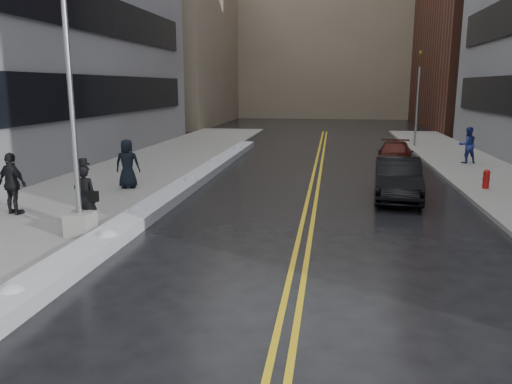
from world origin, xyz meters
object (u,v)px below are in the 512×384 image
at_px(pedestrian_d, 13,184).
at_px(pedestrian_east, 467,145).
at_px(traffic_signal, 418,95).
at_px(car_maroon, 395,155).
at_px(pedestrian_fedora, 85,198).
at_px(fire_hydrant, 486,178).
at_px(pedestrian_c, 127,164).
at_px(lamppost, 75,144).
at_px(car_black, 397,179).

relative_size(pedestrian_d, pedestrian_east, 1.04).
bearing_deg(pedestrian_east, traffic_signal, -90.79).
relative_size(traffic_signal, car_maroon, 1.42).
bearing_deg(pedestrian_fedora, fire_hydrant, -144.35).
bearing_deg(pedestrian_c, car_maroon, -154.80).
xyz_separation_m(pedestrian_d, pedestrian_east, (16.25, 12.86, -0.04)).
relative_size(lamppost, car_black, 1.72).
bearing_deg(pedestrian_fedora, pedestrian_d, -18.50).
bearing_deg(pedestrian_c, pedestrian_east, -159.62).
xyz_separation_m(traffic_signal, car_maroon, (-2.20, -8.25, -2.79)).
xyz_separation_m(pedestrian_east, car_black, (-4.40, -8.26, -0.33)).
height_order(traffic_signal, car_maroon, traffic_signal).
relative_size(pedestrian_east, car_black, 0.41).
relative_size(pedestrian_c, car_maroon, 0.44).
height_order(pedestrian_fedora, pedestrian_east, pedestrian_east).
xyz_separation_m(fire_hydrant, pedestrian_d, (-15.35, -6.27, 0.55)).
distance_m(lamppost, fire_hydrant, 14.81).
xyz_separation_m(pedestrian_fedora, pedestrian_d, (-2.99, 1.26, 0.05)).
bearing_deg(lamppost, pedestrian_fedora, 97.35).
bearing_deg(fire_hydrant, pedestrian_east, 82.22).
xyz_separation_m(traffic_signal, car_black, (-3.00, -15.68, -2.67)).
distance_m(fire_hydrant, car_maroon, 6.35).
xyz_separation_m(fire_hydrant, pedestrian_fedora, (-12.36, -7.53, 0.50)).
bearing_deg(pedestrian_d, car_maroon, -118.55).
relative_size(pedestrian_c, pedestrian_east, 1.03).
bearing_deg(car_maroon, pedestrian_east, 19.10).
distance_m(pedestrian_c, pedestrian_d, 4.70).
relative_size(pedestrian_fedora, pedestrian_d, 0.95).
bearing_deg(traffic_signal, pedestrian_fedora, -118.85).
xyz_separation_m(traffic_signal, pedestrian_east, (1.40, -7.42, -2.34)).
xyz_separation_m(fire_hydrant, traffic_signal, (-0.50, 14.00, 2.85)).
distance_m(lamppost, traffic_signal, 24.98).
bearing_deg(pedestrian_fedora, car_maroon, -121.72).
relative_size(pedestrian_c, car_black, 0.42).
bearing_deg(pedestrian_east, pedestrian_c, 19.11).
distance_m(pedestrian_d, car_maroon, 17.46).
bearing_deg(car_maroon, lamppost, -118.85).
xyz_separation_m(pedestrian_fedora, pedestrian_c, (-1.16, 5.59, 0.04)).
bearing_deg(fire_hydrant, pedestrian_d, -157.77).
bearing_deg(pedestrian_fedora, pedestrian_c, -73.94).
bearing_deg(pedestrian_c, car_black, 171.30).
bearing_deg(lamppost, pedestrian_c, 101.42).
distance_m(pedestrian_east, car_black, 9.37).
bearing_deg(traffic_signal, car_black, -100.83).
distance_m(lamppost, pedestrian_c, 6.35).
bearing_deg(pedestrian_c, pedestrian_d, 56.90).
bearing_deg(fire_hydrant, lamppost, -146.96).
relative_size(car_black, car_maroon, 1.05).
bearing_deg(pedestrian_d, car_black, -140.91).
distance_m(traffic_signal, car_black, 16.19).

